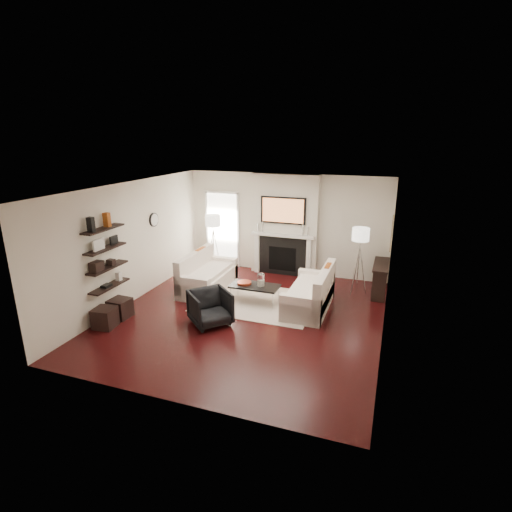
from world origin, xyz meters
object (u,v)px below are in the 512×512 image
(lamp_left_shade, at_px, (213,221))
(coffee_table, at_px, (255,286))
(loveseat_right_base, at_px, (309,299))
(armchair, at_px, (210,306))
(loveseat_left_base, at_px, (208,281))
(ottoman_near, at_px, (120,308))
(lamp_right_shade, at_px, (361,234))

(lamp_left_shade, bearing_deg, coffee_table, -42.54)
(lamp_left_shade, bearing_deg, loveseat_right_base, -26.84)
(armchair, height_order, lamp_left_shade, lamp_left_shade)
(coffee_table, height_order, lamp_left_shade, lamp_left_shade)
(loveseat_right_base, xyz_separation_m, armchair, (-1.71, -1.41, 0.17))
(coffee_table, distance_m, lamp_left_shade, 2.63)
(loveseat_left_base, height_order, ottoman_near, loveseat_left_base)
(coffee_table, bearing_deg, loveseat_right_base, 5.35)
(loveseat_left_base, bearing_deg, coffee_table, -15.36)
(loveseat_right_base, height_order, coffee_table, same)
(loveseat_right_base, height_order, armchair, armchair)
(lamp_right_shade, relative_size, ottoman_near, 1.00)
(armchair, xyz_separation_m, lamp_left_shade, (-1.29, 2.92, 1.07))
(loveseat_right_base, distance_m, lamp_left_shade, 3.58)
(coffee_table, distance_m, lamp_right_shade, 2.75)
(loveseat_left_base, height_order, armchair, armchair)
(loveseat_right_base, relative_size, coffee_table, 1.64)
(coffee_table, distance_m, ottoman_near, 2.92)
(loveseat_left_base, bearing_deg, armchair, -62.57)
(loveseat_left_base, xyz_separation_m, ottoman_near, (-1.05, -2.02, -0.01))
(lamp_right_shade, bearing_deg, loveseat_left_base, -163.50)
(coffee_table, relative_size, armchair, 1.44)
(loveseat_right_base, distance_m, ottoman_near, 4.03)
(loveseat_left_base, distance_m, lamp_right_shade, 3.83)
(armchair, bearing_deg, loveseat_right_base, -8.11)
(coffee_table, bearing_deg, lamp_left_shade, 137.46)
(lamp_right_shade, bearing_deg, lamp_left_shade, 176.57)
(lamp_left_shade, bearing_deg, armchair, -66.14)
(lamp_right_shade, height_order, ottoman_near, lamp_right_shade)
(loveseat_right_base, height_order, lamp_left_shade, lamp_left_shade)
(coffee_table, relative_size, lamp_left_shade, 2.75)
(coffee_table, distance_m, armchair, 1.38)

